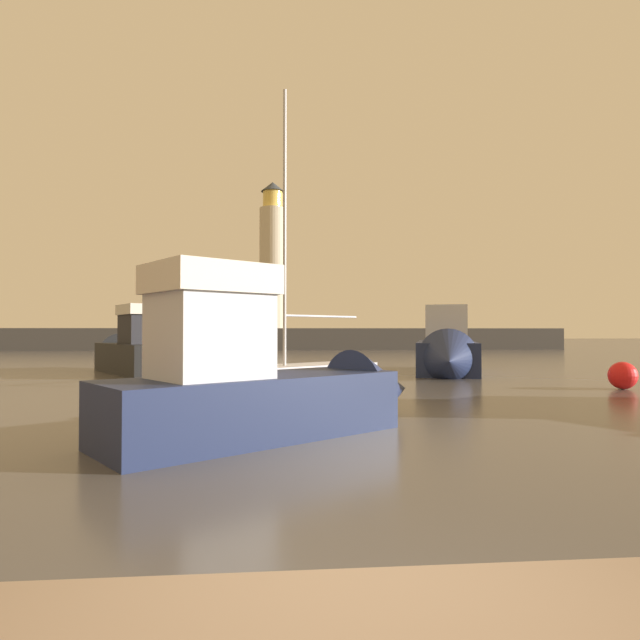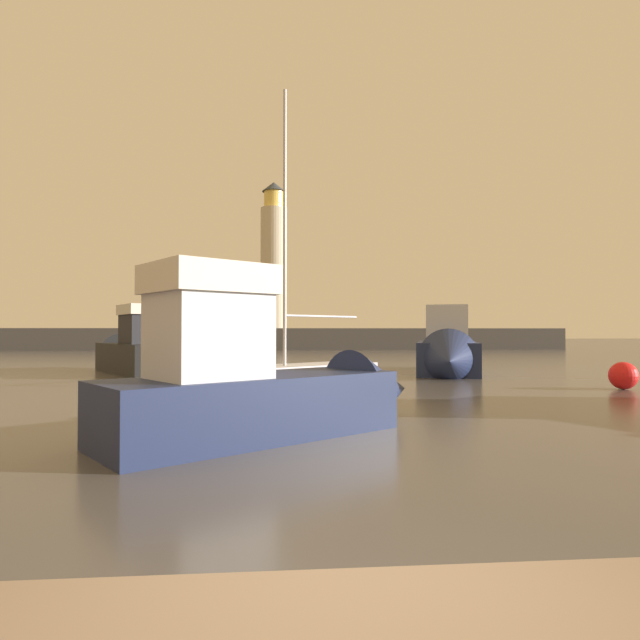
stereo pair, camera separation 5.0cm
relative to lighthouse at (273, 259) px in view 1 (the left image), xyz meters
The scene contains 8 objects.
ground_plane 29.78m from the lighthouse, 88.89° to the right, with size 220.00×220.00×0.00m, color #4C4742.
breakwater 8.80m from the lighthouse, ahead, with size 62.48×5.66×2.31m, color #423F3D.
lighthouse is the anchor object (origin of this frame).
motorboat_0 36.83m from the lighthouse, 76.96° to the right, with size 5.09×9.20×3.74m.
motorboat_1 49.34m from the lighthouse, 89.70° to the right, with size 6.88×5.64×3.45m.
motorboat_5 34.09m from the lighthouse, 101.87° to the right, with size 6.22×8.41×3.55m.
sailboat_moored 41.00m from the lighthouse, 88.59° to the right, with size 6.14×5.15×10.47m.
mooring_buoy 44.27m from the lighthouse, 73.89° to the right, with size 0.94×0.94×0.94m, color red.
Camera 1 is at (-0.46, -2.82, 1.98)m, focal length 30.15 mm.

